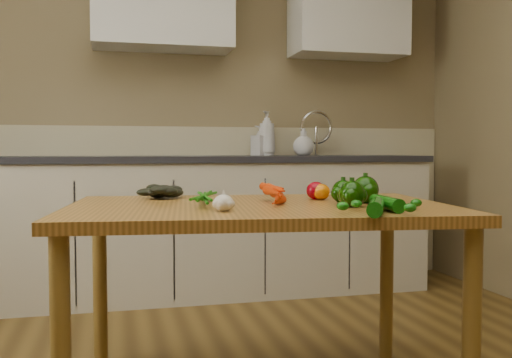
{
  "coord_description": "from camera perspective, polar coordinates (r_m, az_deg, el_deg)",
  "views": [
    {
      "loc": [
        -0.42,
        -1.48,
        0.94
      ],
      "look_at": [
        0.15,
        0.79,
        0.82
      ],
      "focal_mm": 40.0,
      "sensor_mm": 36.0,
      "label": 1
    }
  ],
  "objects": [
    {
      "name": "room",
      "position": [
        1.73,
        0.14,
        13.08
      ],
      "size": [
        4.04,
        5.04,
        2.64
      ],
      "color": "brown",
      "rests_on": "ground"
    },
    {
      "name": "counter_run",
      "position": [
        3.76,
        -4.22,
        -4.45
      ],
      "size": [
        2.84,
        0.64,
        1.14
      ],
      "color": "#BDB59E",
      "rests_on": "ground"
    },
    {
      "name": "upper_cabinets",
      "position": [
        4.04,
        -0.23,
        17.42
      ],
      "size": [
        2.15,
        0.35,
        0.7
      ],
      "color": "silver",
      "rests_on": "room"
    },
    {
      "name": "table",
      "position": [
        2.11,
        0.32,
        -4.77
      ],
      "size": [
        1.48,
        1.05,
        0.74
      ],
      "rotation": [
        0.0,
        0.0,
        -0.12
      ],
      "color": "#A57030",
      "rests_on": "ground"
    },
    {
      "name": "soap_bottle_a",
      "position": [
        3.98,
        1.1,
        4.59
      ],
      "size": [
        0.17,
        0.17,
        0.31
      ],
      "primitive_type": "imported",
      "rotation": [
        0.0,
        0.0,
        5.63
      ],
      "color": "silver",
      "rests_on": "counter_run"
    },
    {
      "name": "soap_bottle_b",
      "position": [
        3.97,
        0.38,
        3.86
      ],
      "size": [
        0.13,
        0.13,
        0.21
      ],
      "primitive_type": "imported",
      "rotation": [
        0.0,
        0.0,
        5.24
      ],
      "color": "silver",
      "rests_on": "counter_run"
    },
    {
      "name": "soap_bottle_c",
      "position": [
        3.96,
        4.78,
        3.71
      ],
      "size": [
        0.19,
        0.19,
        0.19
      ],
      "primitive_type": "imported",
      "rotation": [
        0.0,
        0.0,
        5.04
      ],
      "color": "silver",
      "rests_on": "counter_run"
    },
    {
      "name": "carrot_bunch",
      "position": [
        2.12,
        -0.42,
        -1.54
      ],
      "size": [
        0.28,
        0.23,
        0.07
      ],
      "primitive_type": null,
      "rotation": [
        0.0,
        0.0,
        -0.12
      ],
      "color": "red",
      "rests_on": "table"
    },
    {
      "name": "leafy_greens",
      "position": [
        2.37,
        -9.75,
        -0.75
      ],
      "size": [
        0.2,
        0.18,
        0.1
      ],
      "primitive_type": null,
      "color": "black",
      "rests_on": "table"
    },
    {
      "name": "garlic_bulb",
      "position": [
        1.86,
        -3.26,
        -2.4
      ],
      "size": [
        0.07,
        0.07,
        0.06
      ],
      "primitive_type": "ellipsoid",
      "color": "silver",
      "rests_on": "table"
    },
    {
      "name": "pepper_a",
      "position": [
        2.16,
        8.7,
        -1.28
      ],
      "size": [
        0.09,
        0.09,
        0.09
      ],
      "primitive_type": "sphere",
      "color": "black",
      "rests_on": "table"
    },
    {
      "name": "pepper_b",
      "position": [
        2.18,
        10.88,
        -1.07
      ],
      "size": [
        0.1,
        0.1,
        0.1
      ],
      "primitive_type": "sphere",
      "color": "black",
      "rests_on": "table"
    },
    {
      "name": "pepper_c",
      "position": [
        2.02,
        9.56,
        -1.51
      ],
      "size": [
        0.09,
        0.09,
        0.09
      ],
      "primitive_type": "sphere",
      "color": "black",
      "rests_on": "table"
    },
    {
      "name": "tomato_a",
      "position": [
        2.31,
        6.01,
        -1.16
      ],
      "size": [
        0.08,
        0.08,
        0.07
      ],
      "primitive_type": "ellipsoid",
      "color": "maroon",
      "rests_on": "table"
    },
    {
      "name": "tomato_b",
      "position": [
        2.29,
        6.55,
        -1.29
      ],
      "size": [
        0.07,
        0.07,
        0.06
      ],
      "primitive_type": "ellipsoid",
      "color": "orange",
      "rests_on": "table"
    },
    {
      "name": "tomato_c",
      "position": [
        2.31,
        9.24,
        -1.31
      ],
      "size": [
        0.07,
        0.07,
        0.06
      ],
      "primitive_type": "ellipsoid",
      "color": "orange",
      "rests_on": "table"
    },
    {
      "name": "zucchini_a",
      "position": [
        1.94,
        12.92,
        -2.38
      ],
      "size": [
        0.06,
        0.21,
        0.05
      ],
      "primitive_type": "cylinder",
      "rotation": [
        1.57,
        0.0,
        -0.08
      ],
      "color": "#0A4C08",
      "rests_on": "table"
    },
    {
      "name": "zucchini_b",
      "position": [
        1.8,
        11.9,
        -2.74
      ],
      "size": [
        0.14,
        0.2,
        0.05
      ],
      "primitive_type": "cylinder",
      "rotation": [
        1.57,
        0.0,
        -0.49
      ],
      "color": "#0A4C08",
      "rests_on": "table"
    }
  ]
}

